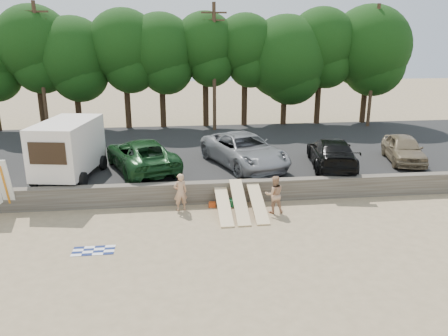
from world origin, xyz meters
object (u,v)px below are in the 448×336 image
(beachgoer_b, at_px, (274,194))
(cooler, at_px, (232,203))
(box_trailer, at_px, (68,147))
(car_4, at_px, (404,149))
(car_3, at_px, (332,153))
(beachgoer_a, at_px, (180,192))
(car_1, at_px, (141,155))
(car_2, at_px, (244,150))

(beachgoer_b, relative_size, cooler, 4.43)
(box_trailer, distance_m, car_4, 17.86)
(box_trailer, xyz_separation_m, cooler, (7.67, -2.99, -2.12))
(car_4, height_order, cooler, car_4)
(car_3, bearing_deg, beachgoer_a, 33.83)
(box_trailer, height_order, cooler, box_trailer)
(box_trailer, relative_size, cooler, 12.50)
(car_4, distance_m, cooler, 10.91)
(car_1, height_order, car_3, car_1)
(car_3, height_order, cooler, car_3)
(car_2, relative_size, car_3, 1.15)
(box_trailer, bearing_deg, car_4, 12.48)
(car_3, height_order, car_4, car_3)
(car_1, xyz_separation_m, beachgoer_b, (5.97, -4.82, -0.68))
(car_1, distance_m, car_2, 5.46)
(car_2, xyz_separation_m, car_4, (8.94, -0.28, -0.12))
(car_4, relative_size, beachgoer_a, 2.55)
(car_2, xyz_separation_m, beachgoer_a, (-3.54, -4.25, -0.70))
(car_2, distance_m, car_3, 4.66)
(beachgoer_a, xyz_separation_m, beachgoer_b, (4.06, -0.75, -0.01))
(beachgoer_b, bearing_deg, beachgoer_a, -10.89)
(beachgoer_a, bearing_deg, car_1, -80.75)
(car_4, xyz_separation_m, cooler, (-10.16, -3.77, -1.28))
(car_4, bearing_deg, car_1, -166.42)
(car_2, bearing_deg, car_4, -21.53)
(car_4, bearing_deg, cooler, -145.66)
(car_2, relative_size, car_4, 1.42)
(car_4, xyz_separation_m, beachgoer_b, (-8.42, -4.72, -0.60))
(box_trailer, bearing_deg, car_3, 11.08)
(beachgoer_a, relative_size, beachgoer_b, 1.01)
(beachgoer_a, bearing_deg, box_trailer, -46.77)
(box_trailer, xyz_separation_m, car_2, (8.89, 1.06, -0.73))
(car_2, xyz_separation_m, beachgoer_b, (0.51, -5.00, -0.71))
(box_trailer, height_order, car_3, box_trailer)
(box_trailer, distance_m, car_3, 13.50)
(cooler, bearing_deg, beachgoer_b, -20.89)
(car_4, bearing_deg, box_trailer, -163.51)
(car_3, xyz_separation_m, cooler, (-5.81, -3.25, -1.31))
(car_3, bearing_deg, cooler, 40.05)
(cooler, bearing_deg, car_2, 81.11)
(car_4, bearing_deg, car_3, -159.20)
(car_1, bearing_deg, car_4, 160.15)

